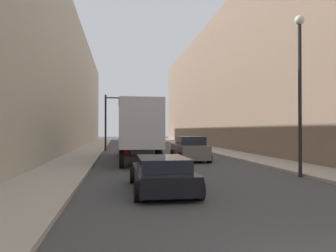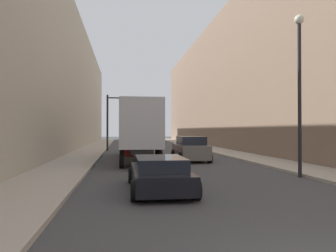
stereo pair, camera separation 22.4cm
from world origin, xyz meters
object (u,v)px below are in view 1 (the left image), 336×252
sedan_car (162,174)px  traffic_signal_gantry (122,111)px  semi_truck (136,129)px  suv_car (190,149)px  street_lamp (300,74)px

sedan_car → traffic_signal_gantry: bearing=93.0°
semi_truck → traffic_signal_gantry: bearing=94.8°
suv_car → semi_truck: bearing=164.5°
semi_truck → street_lamp: (6.94, -9.48, 2.49)m
traffic_signal_gantry → semi_truck: bearing=-85.2°
semi_truck → traffic_signal_gantry: traffic_signal_gantry is taller
sedan_car → suv_car: size_ratio=1.07×
sedan_car → traffic_signal_gantry: size_ratio=0.80×
traffic_signal_gantry → street_lamp: size_ratio=0.81×
sedan_car → street_lamp: bearing=18.9°
semi_truck → sedan_car: bearing=-88.7°
sedan_car → street_lamp: size_ratio=0.64×
semi_truck → suv_car: semi_truck is taller
sedan_car → semi_truck: bearing=91.3°
semi_truck → traffic_signal_gantry: (-0.92, 10.90, 1.92)m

